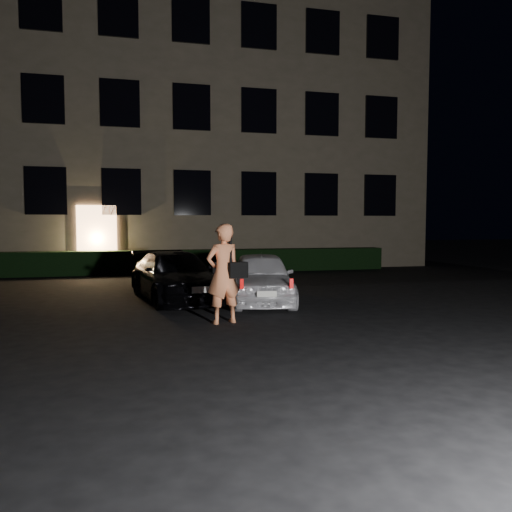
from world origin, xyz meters
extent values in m
plane|color=black|center=(0.00, 0.00, 0.00)|extent=(80.00, 80.00, 0.00)
cube|color=brown|center=(0.00, 15.00, 6.00)|extent=(20.00, 8.00, 12.00)
cube|color=#F8B071|center=(-3.50, 10.94, 1.25)|extent=(1.40, 0.10, 2.50)
cube|color=black|center=(-5.20, 10.94, 3.00)|extent=(1.40, 0.10, 1.70)
cube|color=black|center=(-2.60, 10.94, 3.00)|extent=(1.40, 0.10, 1.70)
cube|color=black|center=(0.00, 10.94, 3.00)|extent=(1.40, 0.10, 1.70)
cube|color=black|center=(2.60, 10.94, 3.00)|extent=(1.40, 0.10, 1.70)
cube|color=black|center=(5.20, 10.94, 3.00)|extent=(1.40, 0.10, 1.70)
cube|color=black|center=(7.80, 10.94, 3.00)|extent=(1.40, 0.10, 1.70)
cube|color=black|center=(-5.20, 10.94, 6.20)|extent=(1.40, 0.10, 1.70)
cube|color=black|center=(-2.60, 10.94, 6.20)|extent=(1.40, 0.10, 1.70)
cube|color=black|center=(0.00, 10.94, 6.20)|extent=(1.40, 0.10, 1.70)
cube|color=black|center=(2.60, 10.94, 6.20)|extent=(1.40, 0.10, 1.70)
cube|color=black|center=(5.20, 10.94, 6.20)|extent=(1.40, 0.10, 1.70)
cube|color=black|center=(7.80, 10.94, 6.20)|extent=(1.40, 0.10, 1.70)
cube|color=black|center=(-5.20, 10.94, 9.40)|extent=(1.40, 0.10, 1.70)
cube|color=black|center=(-2.60, 10.94, 9.40)|extent=(1.40, 0.10, 1.70)
cube|color=black|center=(0.00, 10.94, 9.40)|extent=(1.40, 0.10, 1.70)
cube|color=black|center=(2.60, 10.94, 9.40)|extent=(1.40, 0.10, 1.70)
cube|color=black|center=(5.20, 10.94, 9.40)|extent=(1.40, 0.10, 1.70)
cube|color=black|center=(7.80, 10.94, 9.40)|extent=(1.40, 0.10, 1.70)
cube|color=black|center=(0.00, 10.50, 0.42)|extent=(15.00, 0.70, 0.85)
imported|color=black|center=(-1.20, 3.91, 0.58)|extent=(2.32, 4.21, 1.15)
cube|color=white|center=(-0.21, 3.35, 0.71)|extent=(0.22, 0.82, 0.38)
cube|color=silver|center=(-0.82, 1.88, 0.50)|extent=(0.42, 0.11, 0.13)
imported|color=white|center=(0.70, 3.03, 0.59)|extent=(1.99, 3.68, 1.19)
cube|color=red|center=(-0.08, 1.48, 0.65)|extent=(0.08, 0.06, 0.20)
cube|color=red|center=(0.90, 1.30, 0.65)|extent=(0.08, 0.06, 0.20)
cube|color=silver|center=(0.40, 1.34, 0.45)|extent=(0.40, 0.10, 0.12)
imported|color=#FF905A|center=(-0.55, 0.89, 0.92)|extent=(0.77, 0.62, 1.84)
cube|color=black|center=(-0.29, 0.84, 0.99)|extent=(0.41, 0.27, 0.29)
cube|color=black|center=(-0.43, 0.84, 1.41)|extent=(0.06, 0.07, 0.57)
camera|label=1|loc=(-2.10, -8.14, 1.86)|focal=35.00mm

